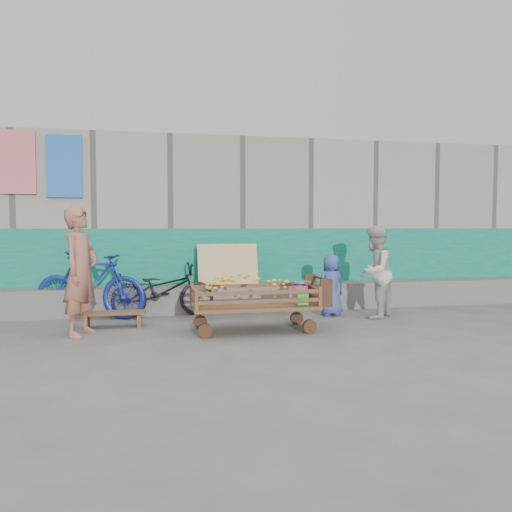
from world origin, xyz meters
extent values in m
plane|color=#585450|center=(0.00, 0.00, 0.00)|extent=(80.00, 80.00, 0.00)
cube|color=gray|center=(0.00, 4.10, 1.50)|extent=(12.00, 3.00, 3.00)
cube|color=#027858|center=(0.00, 2.58, 0.70)|extent=(12.00, 0.03, 1.40)
cube|color=#5E5C58|center=(0.00, 2.35, 0.23)|extent=(12.00, 0.50, 0.45)
cube|color=tan|center=(0.30, 2.22, 0.80)|extent=(1.00, 0.19, 0.68)
cube|color=#D76571|center=(-3.00, 2.56, 2.45)|extent=(0.55, 0.03, 1.00)
cube|color=blue|center=(-2.30, 2.56, 2.40)|extent=(0.55, 0.03, 1.00)
cube|color=brown|center=(0.43, 0.68, 0.35)|extent=(1.69, 0.84, 0.05)
cylinder|color=black|center=(-0.27, 0.37, 0.09)|extent=(0.19, 0.06, 0.19)
cube|color=brown|center=(-0.39, 0.29, 0.51)|extent=(0.05, 0.05, 0.26)
cylinder|color=black|center=(-0.27, 0.99, 0.09)|extent=(0.19, 0.06, 0.19)
cube|color=brown|center=(-0.39, 1.07, 0.51)|extent=(0.05, 0.05, 0.26)
cylinder|color=black|center=(1.13, 0.37, 0.09)|extent=(0.19, 0.06, 0.19)
cube|color=brown|center=(1.24, 0.29, 0.51)|extent=(0.05, 0.05, 0.26)
cylinder|color=black|center=(1.13, 0.99, 0.09)|extent=(0.19, 0.06, 0.19)
cube|color=brown|center=(1.24, 1.07, 0.51)|extent=(0.05, 0.05, 0.26)
cube|color=brown|center=(0.43, 0.29, 0.47)|extent=(1.63, 0.04, 0.05)
cube|color=brown|center=(0.43, 0.29, 0.58)|extent=(1.63, 0.04, 0.05)
cube|color=brown|center=(0.43, 1.07, 0.47)|extent=(1.63, 0.04, 0.05)
cube|color=brown|center=(0.43, 1.07, 0.58)|extent=(1.63, 0.04, 0.05)
cube|color=brown|center=(-0.39, 0.68, 0.47)|extent=(0.04, 0.79, 0.05)
cube|color=brown|center=(-0.39, 0.68, 0.58)|extent=(0.04, 0.79, 0.05)
cube|color=brown|center=(1.24, 0.68, 0.47)|extent=(0.04, 0.79, 0.05)
cube|color=brown|center=(1.24, 0.68, 0.58)|extent=(0.04, 0.79, 0.05)
cylinder|color=black|center=(1.41, 0.68, 0.70)|extent=(0.04, 0.75, 0.04)
cube|color=black|center=(1.35, 1.03, 0.54)|extent=(0.17, 0.04, 0.37)
cube|color=black|center=(1.35, 0.33, 0.54)|extent=(0.17, 0.04, 0.37)
ellipsoid|color=gold|center=(0.33, 0.68, 0.58)|extent=(1.22, 0.66, 0.41)
cylinder|color=#D7439A|center=(1.08, 0.68, 0.50)|extent=(0.22, 0.22, 0.24)
cylinder|color=silver|center=(1.08, 0.68, 0.63)|extent=(0.03, 0.03, 0.06)
cylinder|color=silver|center=(1.08, 0.68, 0.67)|extent=(0.32, 0.32, 0.02)
cube|color=green|center=(1.04, 0.42, 0.49)|extent=(0.15, 0.11, 0.21)
cube|color=brown|center=(-1.48, 1.33, 0.21)|extent=(0.90, 0.27, 0.04)
cube|color=brown|center=(-1.84, 1.33, 0.09)|extent=(0.05, 0.25, 0.18)
cube|color=brown|center=(-1.12, 1.33, 0.09)|extent=(0.05, 0.25, 0.18)
imported|color=#9A5D4B|center=(-1.85, 0.87, 0.85)|extent=(0.61, 0.73, 1.70)
imported|color=#BBBBB5|center=(2.49, 1.29, 0.72)|extent=(0.89, 0.88, 1.45)
imported|color=#374B9A|center=(1.88, 1.59, 0.49)|extent=(0.54, 0.41, 0.99)
imported|color=black|center=(-0.77, 2.05, 0.42)|extent=(1.66, 0.71, 0.85)
imported|color=#1A2A99|center=(-1.88, 2.05, 0.53)|extent=(1.83, 1.01, 1.06)
camera|label=1|loc=(-0.91, -5.96, 1.43)|focal=35.00mm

